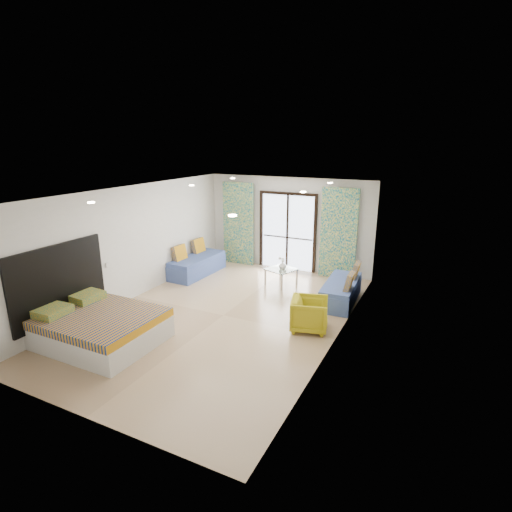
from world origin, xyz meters
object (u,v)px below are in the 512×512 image
at_px(coffee_table, 281,270).
at_px(armchair, 310,313).
at_px(daybed_right, 341,291).
at_px(bed, 100,327).
at_px(daybed_left, 197,264).

relative_size(coffee_table, armchair, 1.18).
bearing_deg(daybed_right, armchair, -100.25).
distance_m(daybed_right, coffee_table, 1.78).
relative_size(daybed_right, coffee_table, 2.10).
bearing_deg(bed, daybed_right, 47.86).
height_order(daybed_right, coffee_table, daybed_right).
relative_size(daybed_right, armchair, 2.48).
bearing_deg(daybed_right, bed, -135.40).
bearing_deg(daybed_left, bed, -79.26).
bearing_deg(coffee_table, daybed_right, -13.78).
xyz_separation_m(coffee_table, armchair, (1.52, -2.15, -0.03)).
height_order(daybed_left, coffee_table, daybed_left).
height_order(bed, coffee_table, coffee_table).
bearing_deg(daybed_left, coffee_table, 7.57).
bearing_deg(coffee_table, armchair, -54.85).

